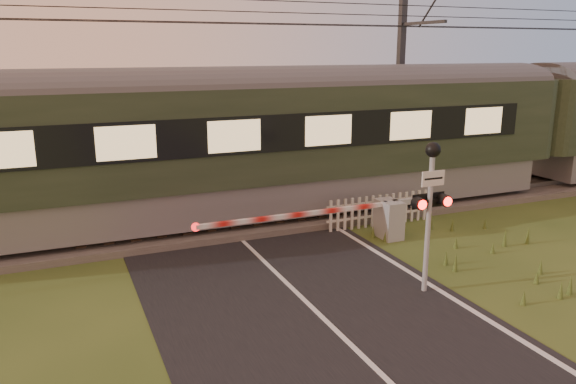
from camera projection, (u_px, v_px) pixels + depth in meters
name	position (u px, v px, depth m)	size (l,w,h in m)	color
ground	(327.00, 323.00, 10.22)	(160.00, 160.00, 0.00)	#31461B
road	(333.00, 328.00, 10.02)	(6.00, 140.00, 0.03)	black
track_bed	(224.00, 221.00, 16.01)	(140.00, 3.40, 0.39)	#47423D
overhead_wires	(218.00, 14.00, 14.60)	(120.00, 0.62, 0.62)	black
train	(526.00, 123.00, 19.61)	(43.53, 3.00, 4.06)	slate
boom_gate	(380.00, 218.00, 14.60)	(6.16, 0.78, 1.03)	gray
crossing_signal	(431.00, 191.00, 11.01)	(0.79, 0.34, 3.10)	gray
picket_fence	(379.00, 210.00, 15.72)	(3.29, 0.07, 0.90)	silver
catenary_mast	(401.00, 83.00, 19.84)	(0.22, 2.46, 7.08)	#2D2D30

